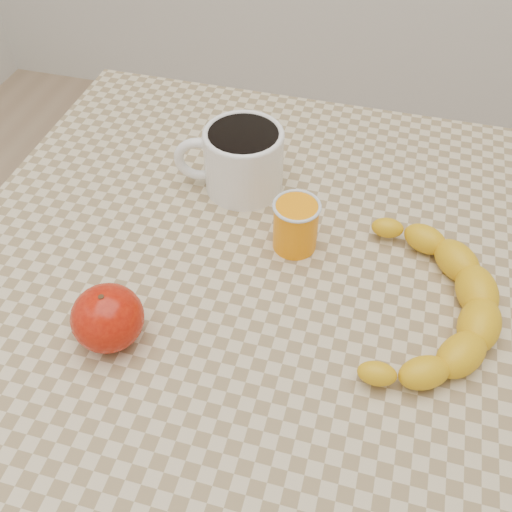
% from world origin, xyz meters
% --- Properties ---
extents(ground, '(3.00, 3.00, 0.00)m').
position_xyz_m(ground, '(0.00, 0.00, 0.00)').
color(ground, tan).
rests_on(ground, ground).
extents(table, '(0.80, 0.80, 0.75)m').
position_xyz_m(table, '(0.00, 0.00, 0.66)').
color(table, '#C8B58D').
rests_on(table, ground).
extents(coffee_mug, '(0.16, 0.13, 0.09)m').
position_xyz_m(coffee_mug, '(-0.06, 0.15, 0.80)').
color(coffee_mug, white).
rests_on(coffee_mug, table).
extents(orange_juice_glass, '(0.06, 0.06, 0.07)m').
position_xyz_m(orange_juice_glass, '(0.04, 0.05, 0.79)').
color(orange_juice_glass, orange).
rests_on(orange_juice_glass, table).
extents(apple, '(0.09, 0.09, 0.07)m').
position_xyz_m(apple, '(-0.13, -0.15, 0.79)').
color(apple, '#8D0C04').
rests_on(apple, table).
extents(banana, '(0.27, 0.34, 0.05)m').
position_xyz_m(banana, '(0.21, -0.02, 0.77)').
color(banana, gold).
rests_on(banana, table).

